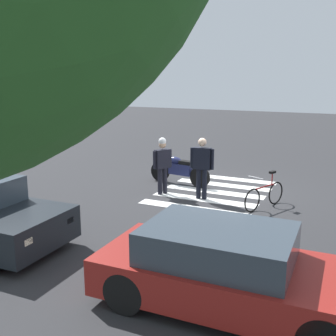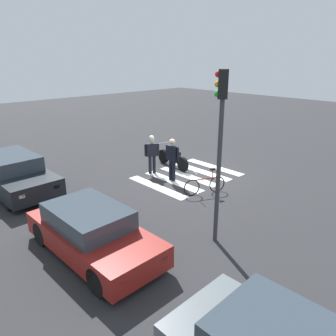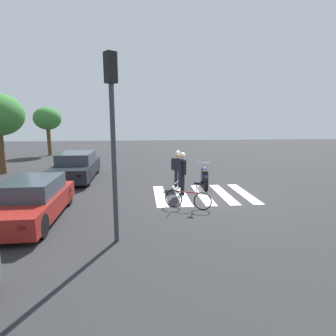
{
  "view_description": "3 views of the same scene",
  "coord_description": "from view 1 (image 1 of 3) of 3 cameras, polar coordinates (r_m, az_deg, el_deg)",
  "views": [
    {
      "loc": [
        -3.89,
        11.6,
        3.51
      ],
      "look_at": [
        0.9,
        1.45,
        0.97
      ],
      "focal_mm": 43.61,
      "sensor_mm": 36.0,
      "label": 1
    },
    {
      "loc": [
        -9.0,
        9.67,
        4.94
      ],
      "look_at": [
        -0.25,
        1.42,
        0.78
      ],
      "focal_mm": 34.56,
      "sensor_mm": 36.0,
      "label": 2
    },
    {
      "loc": [
        -10.68,
        2.52,
        3.12
      ],
      "look_at": [
        0.83,
        1.39,
        1.01
      ],
      "focal_mm": 28.48,
      "sensor_mm": 36.0,
      "label": 3
    }
  ],
  "objects": [
    {
      "name": "police_motorcycle",
      "position": [
        13.43,
        1.63,
        -0.33
      ],
      "size": [
        2.21,
        0.63,
        1.05
      ],
      "color": "black",
      "rests_on": "ground_plane"
    },
    {
      "name": "leaning_bicycle",
      "position": [
        11.34,
        13.35,
        -3.71
      ],
      "size": [
        0.74,
        1.57,
        0.98
      ],
      "color": "black",
      "rests_on": "ground_plane"
    },
    {
      "name": "officer_by_motorcycle",
      "position": [
        12.2,
        -0.78,
        0.85
      ],
      "size": [
        0.41,
        0.58,
        1.73
      ],
      "color": "black",
      "rests_on": "ground_plane"
    },
    {
      "name": "officer_on_foot",
      "position": [
        11.73,
        4.76,
        0.57
      ],
      "size": [
        0.71,
        0.24,
        1.79
      ],
      "color": "black",
      "rests_on": "ground_plane"
    },
    {
      "name": "crosswalk_stripes",
      "position": [
        12.73,
        6.48,
        -3.3
      ],
      "size": [
        3.14,
        4.05,
        0.01
      ],
      "color": "silver",
      "rests_on": "ground_plane"
    },
    {
      "name": "ground_plane",
      "position": [
        12.73,
        6.48,
        -3.32
      ],
      "size": [
        60.0,
        60.0,
        0.0
      ],
      "primitive_type": "plane",
      "color": "#2B2B2D"
    },
    {
      "name": "car_maroon_wagon",
      "position": [
        6.48,
        8.27,
        -13.89
      ],
      "size": [
        4.15,
        1.87,
        1.28
      ],
      "color": "black",
      "rests_on": "ground_plane"
    }
  ]
}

